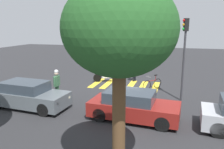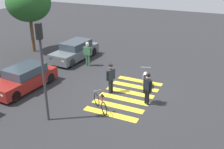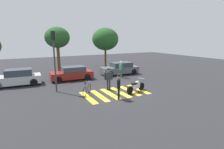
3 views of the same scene
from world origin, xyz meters
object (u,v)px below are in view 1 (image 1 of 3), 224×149
at_px(officer_by_motorcycle, 123,74).
at_px(traffic_light_pole, 184,47).
at_px(police_motorcycle, 107,76).
at_px(officer_on_foot, 134,68).
at_px(pedestrian_bystander, 57,82).
at_px(car_grey_coupe, 28,95).
at_px(car_maroon_wagon, 133,106).
at_px(leaning_bicycle, 152,84).

distance_m(officer_by_motorcycle, traffic_light_pole, 4.69).
bearing_deg(police_motorcycle, officer_on_foot, -158.94).
xyz_separation_m(pedestrian_bystander, car_grey_coupe, (0.85, 1.62, -0.38)).
bearing_deg(officer_on_foot, traffic_light_pole, 132.32).
relative_size(car_maroon_wagon, traffic_light_pole, 0.90).
distance_m(leaning_bicycle, traffic_light_pole, 3.85).
bearing_deg(car_maroon_wagon, pedestrian_bystander, -18.10).
height_order(police_motorcycle, leaning_bicycle, police_motorcycle).
bearing_deg(traffic_light_pole, pedestrian_bystander, 14.61).
bearing_deg(traffic_light_pole, car_grey_coupe, 23.53).
distance_m(police_motorcycle, car_grey_coupe, 7.01).
height_order(pedestrian_bystander, traffic_light_pole, traffic_light_pole).
bearing_deg(leaning_bicycle, car_grey_coupe, 41.30).
distance_m(car_maroon_wagon, traffic_light_pole, 4.83).
relative_size(officer_by_motorcycle, car_grey_coupe, 0.41).
height_order(leaning_bicycle, car_maroon_wagon, car_maroon_wagon).
height_order(officer_on_foot, traffic_light_pole, traffic_light_pole).
relative_size(police_motorcycle, car_grey_coupe, 0.46).
bearing_deg(car_maroon_wagon, traffic_light_pole, -122.93).
relative_size(leaning_bicycle, pedestrian_bystander, 0.73).
distance_m(officer_by_motorcycle, car_maroon_wagon, 5.29).
bearing_deg(police_motorcycle, car_maroon_wagon, 116.90).
bearing_deg(pedestrian_bystander, traffic_light_pole, -165.39).
bearing_deg(car_maroon_wagon, leaning_bicycle, -93.83).
relative_size(leaning_bicycle, officer_on_foot, 0.73).
xyz_separation_m(car_maroon_wagon, traffic_light_pole, (-2.25, -3.47, 2.50)).
height_order(leaning_bicycle, officer_on_foot, officer_on_foot).
bearing_deg(leaning_bicycle, officer_on_foot, -50.50).
height_order(police_motorcycle, officer_on_foot, officer_on_foot).
relative_size(leaning_bicycle, car_maroon_wagon, 0.31).
bearing_deg(pedestrian_bystander, car_maroon_wagon, 161.90).
distance_m(police_motorcycle, officer_by_motorcycle, 2.35).
bearing_deg(traffic_light_pole, police_motorcycle, -28.94).
bearing_deg(car_maroon_wagon, car_grey_coupe, 0.19).
distance_m(pedestrian_bystander, traffic_light_pole, 7.69).
relative_size(police_motorcycle, leaning_bicycle, 1.56).
bearing_deg(pedestrian_bystander, car_grey_coupe, 62.28).
xyz_separation_m(officer_by_motorcycle, car_maroon_wagon, (-1.67, 5.00, -0.42)).
distance_m(leaning_bicycle, car_grey_coupe, 8.15).
bearing_deg(leaning_bicycle, officer_by_motorcycle, 10.08).
xyz_separation_m(leaning_bicycle, car_maroon_wagon, (0.36, 5.36, 0.27)).
height_order(officer_on_foot, pedestrian_bystander, pedestrian_bystander).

